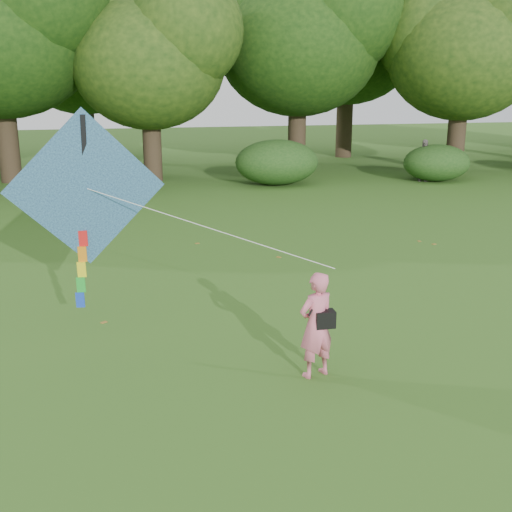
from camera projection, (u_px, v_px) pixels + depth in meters
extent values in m
plane|color=#265114|center=(369.00, 384.00, 9.51)|extent=(100.00, 100.00, 0.00)
imported|color=#DF6983|center=(316.00, 325.00, 9.57)|extent=(0.70, 0.58, 1.64)
imported|color=slate|center=(424.00, 160.00, 27.63)|extent=(1.14, 0.87, 1.80)
cube|color=black|center=(325.00, 319.00, 9.53)|extent=(0.30, 0.20, 0.26)
cylinder|color=black|center=(318.00, 300.00, 9.42)|extent=(0.33, 0.14, 0.47)
cube|color=#225695|center=(86.00, 188.00, 10.08)|extent=(2.49, 0.44, 2.51)
cube|color=black|center=(86.00, 188.00, 10.11)|extent=(0.15, 0.32, 2.29)
cylinder|color=white|center=(206.00, 227.00, 9.71)|extent=(3.53, 1.85, 1.02)
cube|color=red|center=(83.00, 238.00, 10.30)|extent=(0.14, 0.06, 0.26)
cube|color=orange|center=(82.00, 254.00, 10.37)|extent=(0.14, 0.06, 0.26)
cube|color=yellow|center=(82.00, 270.00, 10.43)|extent=(0.14, 0.06, 0.26)
cube|color=green|center=(81.00, 285.00, 10.49)|extent=(0.14, 0.06, 0.26)
cube|color=blue|center=(80.00, 300.00, 10.56)|extent=(0.14, 0.06, 0.26)
cylinder|color=#3A2D1E|center=(8.00, 137.00, 27.15)|extent=(0.88, 0.88, 3.85)
cylinder|color=#3A2D1E|center=(152.00, 144.00, 27.51)|extent=(0.80, 0.80, 3.15)
ellipsoid|color=#1E3F11|center=(149.00, 63.00, 26.61)|extent=(6.40, 6.40, 5.44)
cylinder|color=#3A2D1E|center=(297.00, 132.00, 30.73)|extent=(0.86, 0.86, 3.67)
ellipsoid|color=#1E3F11|center=(298.00, 46.00, 29.67)|extent=(7.60, 7.60, 6.46)
cylinder|color=#3A2D1E|center=(456.00, 136.00, 29.82)|extent=(0.83, 0.83, 3.43)
ellipsoid|color=#1E3F11|center=(463.00, 55.00, 28.85)|extent=(6.80, 6.80, 5.78)
cylinder|color=#3A2D1E|center=(87.00, 128.00, 33.92)|extent=(0.84, 0.84, 3.50)
ellipsoid|color=#1E3F11|center=(82.00, 55.00, 32.92)|extent=(7.00, 7.00, 5.95)
cylinder|color=#3A2D1E|center=(344.00, 121.00, 35.72)|extent=(0.90, 0.90, 4.02)
ellipsoid|color=#1E3F11|center=(347.00, 42.00, 34.60)|extent=(7.80, 7.80, 6.63)
ellipsoid|color=#264919|center=(105.00, 176.00, 24.61)|extent=(2.66, 2.09, 1.42)
ellipsoid|color=#264919|center=(277.00, 162.00, 26.71)|extent=(3.50, 2.75, 1.88)
ellipsoid|color=#264919|center=(437.00, 163.00, 27.69)|extent=(2.94, 2.31, 1.58)
cube|color=olive|center=(434.00, 244.00, 17.40)|extent=(0.14, 0.11, 0.01)
cube|color=olive|center=(419.00, 241.00, 17.71)|extent=(0.09, 0.13, 0.01)
cube|color=olive|center=(321.00, 292.00, 13.54)|extent=(0.14, 0.14, 0.01)
cube|color=olive|center=(197.00, 243.00, 17.48)|extent=(0.14, 0.12, 0.01)
cube|color=olive|center=(104.00, 322.00, 11.87)|extent=(0.14, 0.13, 0.01)
cube|color=olive|center=(279.00, 257.00, 16.15)|extent=(0.14, 0.14, 0.01)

